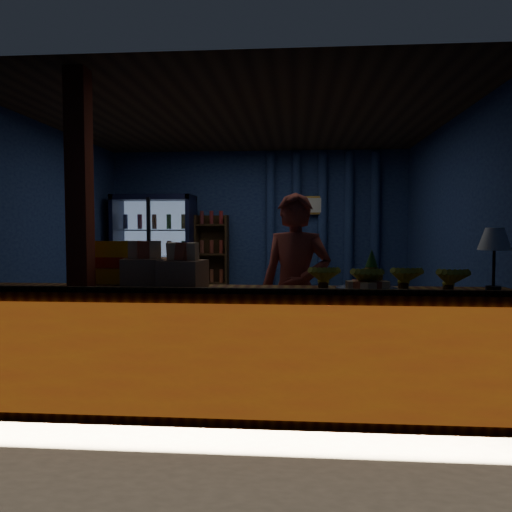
{
  "coord_description": "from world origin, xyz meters",
  "views": [
    {
      "loc": [
        0.58,
        -5.59,
        1.41
      ],
      "look_at": [
        0.16,
        -0.2,
        1.1
      ],
      "focal_mm": 35.0,
      "sensor_mm": 36.0,
      "label": 1
    }
  ],
  "objects_px": {
    "shopkeeper": "(295,292)",
    "table_lamp": "(494,241)",
    "green_chair": "(314,308)",
    "pastry_tray": "(367,288)"
  },
  "relations": [
    {
      "from": "table_lamp",
      "to": "shopkeeper",
      "type": "bearing_deg",
      "value": 158.02
    },
    {
      "from": "shopkeeper",
      "to": "table_lamp",
      "type": "distance_m",
      "value": 1.61
    },
    {
      "from": "green_chair",
      "to": "pastry_tray",
      "type": "relative_size",
      "value": 1.47
    },
    {
      "from": "shopkeeper",
      "to": "green_chair",
      "type": "distance_m",
      "value": 2.68
    },
    {
      "from": "shopkeeper",
      "to": "green_chair",
      "type": "xyz_separation_m",
      "value": [
        0.27,
        2.6,
        -0.55
      ]
    },
    {
      "from": "pastry_tray",
      "to": "table_lamp",
      "type": "distance_m",
      "value": 0.98
    },
    {
      "from": "green_chair",
      "to": "pastry_tray",
      "type": "bearing_deg",
      "value": 77.25
    },
    {
      "from": "shopkeeper",
      "to": "pastry_tray",
      "type": "bearing_deg",
      "value": -36.27
    },
    {
      "from": "pastry_tray",
      "to": "table_lamp",
      "type": "height_order",
      "value": "table_lamp"
    },
    {
      "from": "pastry_tray",
      "to": "shopkeeper",
      "type": "bearing_deg",
      "value": 127.61
    }
  ]
}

